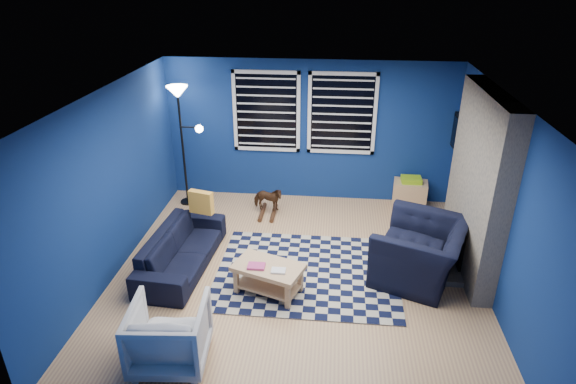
% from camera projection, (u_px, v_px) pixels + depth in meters
% --- Properties ---
extents(floor, '(5.00, 5.00, 0.00)m').
position_uv_depth(floor, '(297.00, 274.00, 6.70)').
color(floor, tan).
rests_on(floor, ground).
extents(ceiling, '(5.00, 5.00, 0.00)m').
position_uv_depth(ceiling, '(299.00, 96.00, 5.63)').
color(ceiling, white).
rests_on(ceiling, wall_back).
extents(wall_back, '(5.00, 0.00, 5.00)m').
position_uv_depth(wall_back, '(309.00, 132.00, 8.41)').
color(wall_back, navy).
rests_on(wall_back, floor).
extents(wall_left, '(0.00, 5.00, 5.00)m').
position_uv_depth(wall_left, '(111.00, 185.00, 6.39)').
color(wall_left, navy).
rests_on(wall_left, floor).
extents(wall_right, '(0.00, 5.00, 5.00)m').
position_uv_depth(wall_right, '(499.00, 202.00, 5.94)').
color(wall_right, navy).
rests_on(wall_right, floor).
extents(fireplace, '(0.65, 2.00, 2.50)m').
position_uv_depth(fireplace, '(476.00, 188.00, 6.42)').
color(fireplace, gray).
rests_on(fireplace, floor).
extents(window_left, '(1.17, 0.06, 1.42)m').
position_uv_depth(window_left, '(266.00, 112.00, 8.30)').
color(window_left, black).
rests_on(window_left, wall_back).
extents(window_right, '(1.17, 0.06, 1.42)m').
position_uv_depth(window_right, '(342.00, 114.00, 8.18)').
color(window_right, black).
rests_on(window_right, wall_back).
extents(tv, '(0.07, 1.00, 0.58)m').
position_uv_depth(tv, '(461.00, 138.00, 7.67)').
color(tv, black).
rests_on(tv, wall_right).
extents(rug, '(2.50, 2.00, 0.02)m').
position_uv_depth(rug, '(307.00, 272.00, 6.72)').
color(rug, black).
rests_on(rug, floor).
extents(sofa, '(1.92, 0.86, 0.55)m').
position_uv_depth(sofa, '(182.00, 249.00, 6.76)').
color(sofa, black).
rests_on(sofa, floor).
extents(armchair_big, '(1.55, 1.46, 0.81)m').
position_uv_depth(armchair_big, '(420.00, 251.00, 6.47)').
color(armchair_big, black).
rests_on(armchair_big, floor).
extents(armchair_bent, '(0.85, 0.87, 0.73)m').
position_uv_depth(armchair_bent, '(169.00, 334.00, 5.08)').
color(armchair_bent, gray).
rests_on(armchair_bent, floor).
extents(rocking_horse, '(0.31, 0.55, 0.44)m').
position_uv_depth(rocking_horse, '(268.00, 199.00, 8.17)').
color(rocking_horse, '#4C2F18').
rests_on(rocking_horse, floor).
extents(coffee_table, '(0.99, 0.77, 0.44)m').
position_uv_depth(coffee_table, '(268.00, 273.00, 6.19)').
color(coffee_table, tan).
rests_on(coffee_table, rug).
extents(cabinet, '(0.62, 0.45, 0.57)m').
position_uv_depth(cabinet, '(410.00, 194.00, 8.45)').
color(cabinet, tan).
rests_on(cabinet, floor).
extents(floor_lamp, '(0.58, 0.35, 2.12)m').
position_uv_depth(floor_lamp, '(180.00, 109.00, 7.97)').
color(floor_lamp, black).
rests_on(floor_lamp, floor).
extents(throw_pillow, '(0.38, 0.19, 0.35)m').
position_uv_depth(throw_pillow, '(201.00, 202.00, 7.10)').
color(throw_pillow, gold).
rests_on(throw_pillow, sofa).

